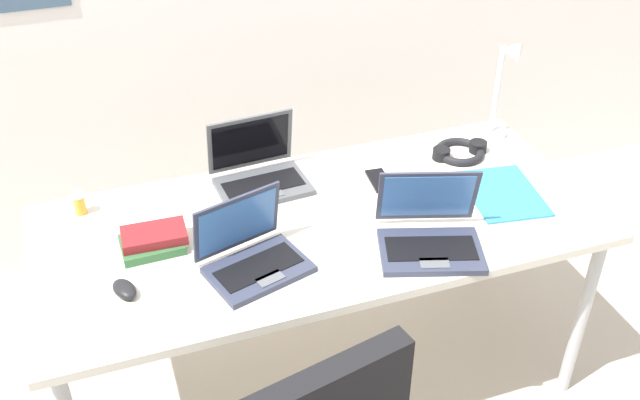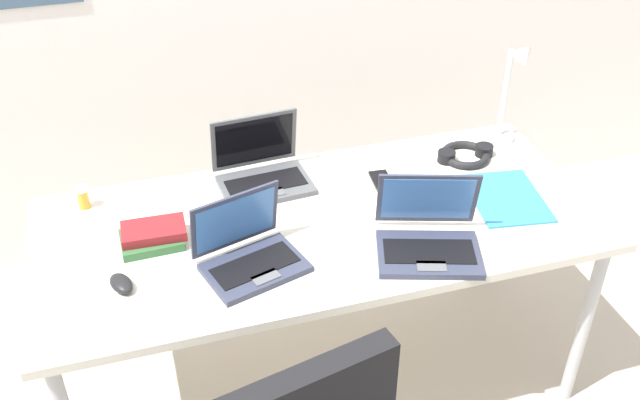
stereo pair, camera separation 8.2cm
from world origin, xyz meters
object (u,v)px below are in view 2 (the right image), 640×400
(laptop_by_keyboard, at_px, (249,253))
(paper_folder_front_right, at_px, (506,198))
(computer_mouse, at_px, (121,284))
(pill_bottle, at_px, (83,197))
(headphones, at_px, (465,154))
(laptop_mid_desk, at_px, (262,171))
(cell_phone, at_px, (382,182))
(book_stack, at_px, (153,236))
(desk_lamp, at_px, (510,95))
(laptop_near_mouse, at_px, (428,237))

(laptop_by_keyboard, bearing_deg, paper_folder_front_right, 5.54)
(computer_mouse, bearing_deg, pill_bottle, 79.99)
(computer_mouse, xyz_separation_m, headphones, (1.25, 0.36, -0.00))
(laptop_mid_desk, xyz_separation_m, cell_phone, (0.39, -0.12, -0.04))
(paper_folder_front_right, bearing_deg, pill_bottle, 165.24)
(cell_phone, distance_m, book_stack, 0.80)
(pill_bottle, bearing_deg, headphones, -3.48)
(computer_mouse, distance_m, book_stack, 0.21)
(laptop_by_keyboard, xyz_separation_m, cell_phone, (0.53, 0.30, -0.04))
(pill_bottle, height_order, book_stack, pill_bottle)
(book_stack, bearing_deg, headphones, 8.80)
(headphones, height_order, pill_bottle, pill_bottle)
(cell_phone, height_order, book_stack, book_stack)
(laptop_by_keyboard, height_order, paper_folder_front_right, laptop_by_keyboard)
(laptop_by_keyboard, xyz_separation_m, laptop_mid_desk, (0.14, 0.42, 0.00))
(desk_lamp, bearing_deg, laptop_near_mouse, -136.18)
(laptop_near_mouse, bearing_deg, headphones, 52.32)
(cell_phone, relative_size, headphones, 0.64)
(laptop_by_keyboard, height_order, laptop_mid_desk, laptop_mid_desk)
(desk_lamp, relative_size, headphones, 1.87)
(laptop_by_keyboard, height_order, laptop_near_mouse, laptop_near_mouse)
(desk_lamp, bearing_deg, cell_phone, -166.26)
(desk_lamp, distance_m, laptop_near_mouse, 0.75)
(laptop_mid_desk, relative_size, cell_phone, 2.35)
(cell_phone, xyz_separation_m, paper_folder_front_right, (0.36, -0.21, -0.00))
(laptop_by_keyboard, distance_m, pill_bottle, 0.64)
(laptop_near_mouse, distance_m, pill_bottle, 1.12)
(cell_phone, bearing_deg, headphones, 15.91)
(headphones, relative_size, book_stack, 1.05)
(laptop_by_keyboard, bearing_deg, pill_bottle, 135.85)
(laptop_mid_desk, xyz_separation_m, laptop_near_mouse, (0.40, -0.50, -0.00))
(laptop_by_keyboard, relative_size, laptop_near_mouse, 0.90)
(laptop_near_mouse, height_order, cell_phone, laptop_near_mouse)
(book_stack, bearing_deg, laptop_mid_desk, 30.32)
(desk_lamp, relative_size, paper_folder_front_right, 1.29)
(book_stack, xyz_separation_m, paper_folder_front_right, (1.16, -0.10, -0.02))
(cell_phone, bearing_deg, laptop_mid_desk, 167.61)
(cell_phone, bearing_deg, computer_mouse, -156.96)
(laptop_by_keyboard, distance_m, headphones, 0.95)
(desk_lamp, height_order, headphones, desk_lamp)
(laptop_by_keyboard, relative_size, book_stack, 1.65)
(book_stack, relative_size, paper_folder_front_right, 0.66)
(laptop_by_keyboard, height_order, book_stack, laptop_by_keyboard)
(cell_phone, relative_size, book_stack, 0.67)
(cell_phone, xyz_separation_m, headphones, (0.35, 0.07, 0.01))
(book_stack, bearing_deg, cell_phone, 7.88)
(computer_mouse, bearing_deg, laptop_mid_desk, 18.30)
(laptop_by_keyboard, xyz_separation_m, headphones, (0.88, 0.36, -0.03))
(headphones, xyz_separation_m, paper_folder_front_right, (0.02, -0.27, -0.01))
(headphones, xyz_separation_m, book_stack, (-1.14, -0.18, 0.01))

